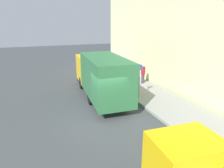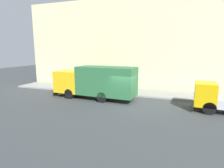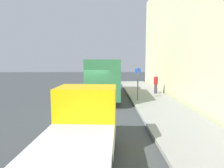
% 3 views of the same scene
% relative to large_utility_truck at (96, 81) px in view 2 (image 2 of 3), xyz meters
% --- Properties ---
extents(ground, '(80.00, 80.00, 0.00)m').
position_rel_large_utility_truck_xyz_m(ground, '(-1.11, -3.24, -1.71)').
color(ground, '#3A3E41').
extents(sidewalk, '(3.21, 30.00, 0.16)m').
position_rel_large_utility_truck_xyz_m(sidewalk, '(3.49, -3.24, -1.63)').
color(sidewalk, gray).
rests_on(sidewalk, ground).
extents(building_facade, '(0.50, 30.00, 10.72)m').
position_rel_large_utility_truck_xyz_m(building_facade, '(5.60, -3.24, 3.66)').
color(building_facade, beige).
rests_on(building_facade, ground).
extents(large_utility_truck, '(2.80, 8.35, 3.14)m').
position_rel_large_utility_truck_xyz_m(large_utility_truck, '(0.00, 0.00, 0.00)').
color(large_utility_truck, yellow).
rests_on(large_utility_truck, ground).
extents(small_flatbed_truck, '(2.26, 4.93, 2.21)m').
position_rel_large_utility_truck_xyz_m(small_flatbed_truck, '(-0.69, -10.53, -0.67)').
color(small_flatbed_truck, '#E1B30C').
rests_on(small_flatbed_truck, ground).
extents(pedestrian_walking, '(0.48, 0.48, 1.66)m').
position_rel_large_utility_truck_xyz_m(pedestrian_walking, '(4.37, 1.44, -0.67)').
color(pedestrian_walking, '#41344A').
rests_on(pedestrian_walking, sidewalk).
extents(street_sign_post, '(0.44, 0.08, 2.42)m').
position_rel_large_utility_truck_xyz_m(street_sign_post, '(2.33, -1.50, -0.11)').
color(street_sign_post, '#4C5156').
rests_on(street_sign_post, sidewalk).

